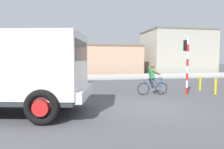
% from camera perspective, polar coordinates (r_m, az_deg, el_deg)
% --- Properties ---
extents(ground_plane, '(120.00, 120.00, 0.00)m').
position_cam_1_polar(ground_plane, '(8.39, 10.34, -9.41)').
color(ground_plane, '#4C4C51').
extents(sidewalk_far, '(80.00, 5.00, 0.16)m').
position_cam_1_polar(sidewalk_far, '(21.46, -3.00, -0.67)').
color(sidewalk_far, '#ADADA8').
rests_on(sidewalk_far, ground).
extents(truck_foreground, '(5.83, 3.71, 2.90)m').
position_cam_1_polar(truck_foreground, '(8.11, -26.71, 1.62)').
color(truck_foreground, white).
rests_on(truck_foreground, ground).
extents(cyclist, '(1.73, 0.50, 1.72)m').
position_cam_1_polar(cyclist, '(11.36, 11.42, -1.37)').
color(cyclist, black).
rests_on(cyclist, ground).
extents(traffic_light_pole, '(0.24, 0.43, 3.20)m').
position_cam_1_polar(traffic_light_pole, '(11.95, 20.53, 4.50)').
color(traffic_light_pole, red).
rests_on(traffic_light_pole, ground).
extents(car_red_near, '(4.21, 2.32, 1.60)m').
position_cam_1_polar(car_red_near, '(15.23, -18.85, -0.24)').
color(car_red_near, red).
rests_on(car_red_near, ground).
extents(pedestrian_near_kerb, '(0.34, 0.22, 1.62)m').
position_cam_1_polar(pedestrian_near_kerb, '(17.15, -7.77, 0.57)').
color(pedestrian_near_kerb, '#2D334C').
rests_on(pedestrian_near_kerb, ground).
extents(bollard_near, '(0.14, 0.14, 0.90)m').
position_cam_1_polar(bollard_near, '(12.78, 27.38, -3.01)').
color(bollard_near, gold).
rests_on(bollard_near, ground).
extents(bollard_far, '(0.14, 0.14, 0.90)m').
position_cam_1_polar(bollard_far, '(13.90, 23.80, -2.33)').
color(bollard_far, gold).
rests_on(bollard_far, ground).
extents(building_corner_left, '(10.85, 7.08, 5.27)m').
position_cam_1_polar(building_corner_left, '(30.08, -26.74, 5.22)').
color(building_corner_left, '#B2AD9E').
rests_on(building_corner_left, ground).
extents(building_mid_block, '(10.28, 6.90, 3.87)m').
position_cam_1_polar(building_mid_block, '(29.03, -2.60, 4.35)').
color(building_mid_block, tan).
rests_on(building_mid_block, ground).
extents(building_corner_right, '(9.46, 6.88, 6.20)m').
position_cam_1_polar(building_corner_right, '(31.95, 17.90, 6.24)').
color(building_corner_right, '#B2AD9E').
rests_on(building_corner_right, ground).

